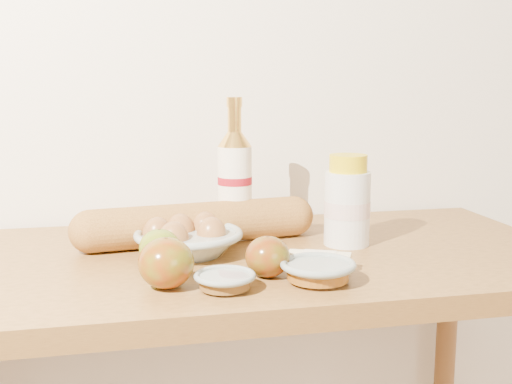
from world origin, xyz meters
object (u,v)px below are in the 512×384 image
(table, at_px, (253,316))
(bourbon_bottle, at_px, (235,181))
(egg_bowl, at_px, (188,239))
(cream_bottle, at_px, (347,203))
(baguette, at_px, (197,223))

(table, distance_m, bourbon_bottle, 0.27)
(egg_bowl, bearing_deg, cream_bottle, 0.84)
(cream_bottle, height_order, baguette, cream_bottle)
(egg_bowl, xyz_separation_m, baguette, (0.03, 0.07, 0.01))
(table, xyz_separation_m, bourbon_bottle, (-0.01, 0.13, 0.24))
(egg_bowl, bearing_deg, bourbon_bottle, 45.23)
(cream_bottle, bearing_deg, baguette, -169.29)
(baguette, bearing_deg, cream_bottle, -20.80)
(table, bearing_deg, baguette, 135.87)
(egg_bowl, relative_size, baguette, 0.51)
(baguette, bearing_deg, egg_bowl, -117.65)
(cream_bottle, bearing_deg, table, -149.70)
(cream_bottle, height_order, egg_bowl, cream_bottle)
(baguette, bearing_deg, table, -51.26)
(bourbon_bottle, bearing_deg, baguette, -174.27)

